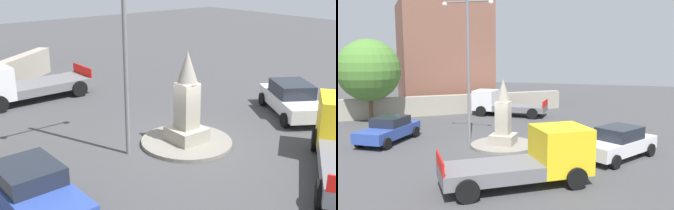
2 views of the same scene
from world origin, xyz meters
TOP-DOWN VIEW (x-y plane):
  - ground_plane at (0.00, 0.00)m, footprint 80.00×80.00m
  - traffic_island at (0.00, 0.00)m, footprint 3.54×3.54m
  - monument at (0.00, 0.00)m, footprint 1.29×1.29m
  - streetlamp at (-2.27, 0.67)m, footprint 3.03×0.28m
  - car_blue_parked_right at (-6.53, -0.98)m, footprint 2.03×4.26m
  - car_white_near_island at (5.98, -0.47)m, footprint 3.74×4.54m
  - truck_white_passing at (-3.19, 9.28)m, footprint 5.83×2.40m

SIDE VIEW (x-z plane):
  - ground_plane at x=0.00m, z-range 0.00..0.00m
  - traffic_island at x=0.00m, z-range 0.00..0.15m
  - car_blue_parked_right at x=-6.53m, z-range 0.02..1.45m
  - car_white_near_island at x=5.98m, z-range 0.01..1.55m
  - truck_white_passing at x=-3.19m, z-range -0.06..1.94m
  - monument at x=0.00m, z-range -0.14..3.38m
  - streetlamp at x=-2.27m, z-range 0.81..9.15m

